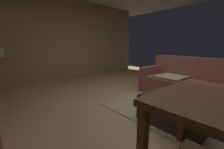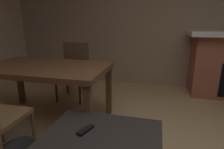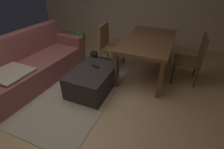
% 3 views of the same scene
% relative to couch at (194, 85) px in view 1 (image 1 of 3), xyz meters
% --- Properties ---
extents(floor, '(8.07, 8.07, 0.00)m').
position_rel_couch_xyz_m(floor, '(-0.40, -1.05, -0.32)').
color(floor, tan).
extents(wall_left, '(0.12, 6.11, 2.71)m').
position_rel_couch_xyz_m(wall_left, '(-3.77, -1.05, 1.03)').
color(wall_left, '#9E846B').
rests_on(wall_left, ground).
extents(area_rug, '(2.60, 2.00, 0.01)m').
position_rel_couch_xyz_m(area_rug, '(0.19, -0.66, -0.31)').
color(area_rug, tan).
rests_on(area_rug, ground).
extents(couch, '(2.29, 1.01, 0.90)m').
position_rel_couch_xyz_m(couch, '(0.00, 0.00, 0.00)').
color(couch, '#8C4C47').
rests_on(couch, ground).
extents(ottoman_coffee_table, '(0.90, 0.65, 0.41)m').
position_rel_couch_xyz_m(ottoman_coffee_table, '(0.19, -1.25, -0.11)').
color(ottoman_coffee_table, '#2D2826').
rests_on(ottoman_coffee_table, ground).
extents(tv_remote, '(0.10, 0.17, 0.02)m').
position_rel_couch_xyz_m(tv_remote, '(0.33, -1.25, 0.10)').
color(tv_remote, black).
rests_on(tv_remote, ottoman_coffee_table).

